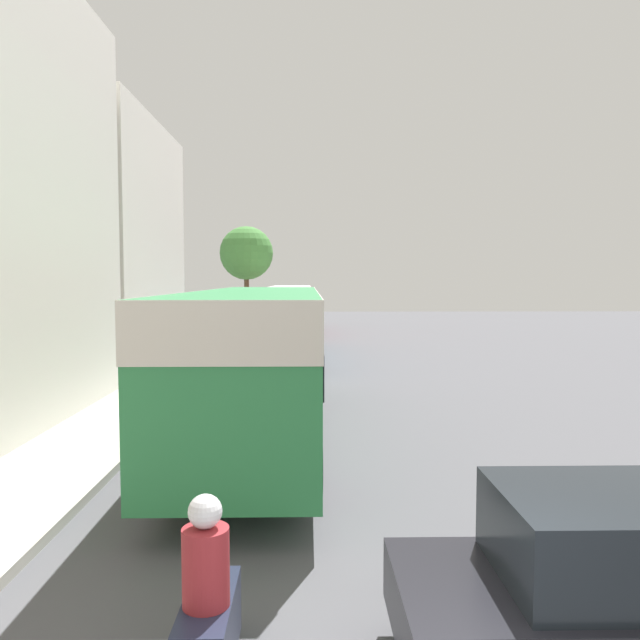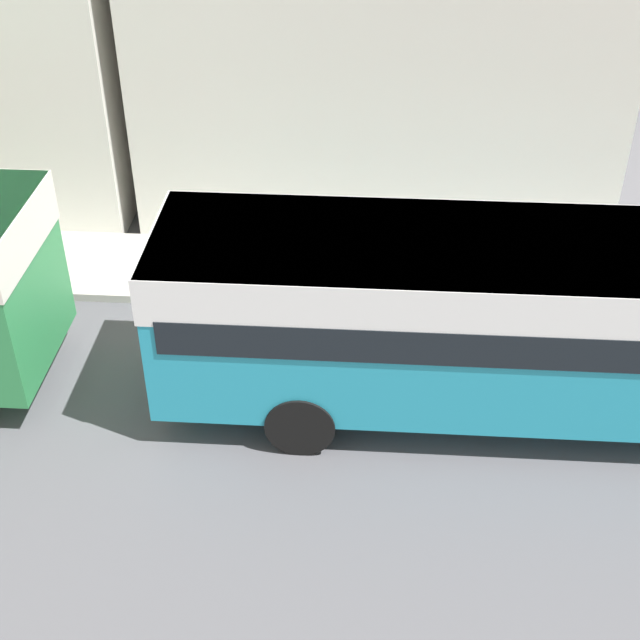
{
  "view_description": "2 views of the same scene",
  "coord_description": "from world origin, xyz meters",
  "px_view_note": "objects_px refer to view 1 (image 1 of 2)",
  "views": [
    {
      "loc": [
        -0.7,
        -3.22,
        3.35
      ],
      "look_at": [
        -0.15,
        24.92,
        1.48
      ],
      "focal_mm": 35.0,
      "sensor_mm": 36.0,
      "label": 1
    },
    {
      "loc": [
        8.86,
        20.11,
        8.96
      ],
      "look_at": [
        -1.91,
        19.39,
        1.28
      ],
      "focal_mm": 50.0,
      "sensor_mm": 36.0,
      "label": 2
    }
  ],
  "objects_px": {
    "car_crossing": "(626,586)",
    "pedestrian_near_curb": "(220,326)",
    "bus_following": "(286,314)",
    "bus_third_in_line": "(290,302)",
    "bus_lead": "(259,343)",
    "motorcycle_behind_lead": "(208,624)"
  },
  "relations": [
    {
      "from": "bus_lead",
      "to": "bus_following",
      "type": "bearing_deg",
      "value": 89.51
    },
    {
      "from": "bus_lead",
      "to": "bus_following",
      "type": "distance_m",
      "value": 12.99
    },
    {
      "from": "car_crossing",
      "to": "pedestrian_near_curb",
      "type": "relative_size",
      "value": 2.35
    },
    {
      "from": "bus_third_in_line",
      "to": "motorcycle_behind_lead",
      "type": "xyz_separation_m",
      "value": [
        0.31,
        -33.92,
        -1.19
      ]
    },
    {
      "from": "bus_lead",
      "to": "car_crossing",
      "type": "xyz_separation_m",
      "value": [
        3.65,
        -7.95,
        -1.2
      ]
    },
    {
      "from": "bus_following",
      "to": "motorcycle_behind_lead",
      "type": "xyz_separation_m",
      "value": [
        0.14,
        -21.22,
        -1.19
      ]
    },
    {
      "from": "bus_third_in_line",
      "to": "pedestrian_near_curb",
      "type": "xyz_separation_m",
      "value": [
        -3.32,
        -7.3,
        -0.91
      ]
    },
    {
      "from": "bus_lead",
      "to": "motorcycle_behind_lead",
      "type": "xyz_separation_m",
      "value": [
        0.25,
        -8.23,
        -1.33
      ]
    },
    {
      "from": "pedestrian_near_curb",
      "to": "bus_lead",
      "type": "bearing_deg",
      "value": -79.58
    },
    {
      "from": "bus_lead",
      "to": "bus_third_in_line",
      "type": "xyz_separation_m",
      "value": [
        -0.06,
        25.68,
        -0.13
      ]
    },
    {
      "from": "motorcycle_behind_lead",
      "to": "bus_lead",
      "type": "bearing_deg",
      "value": 91.73
    },
    {
      "from": "bus_following",
      "to": "bus_lead",
      "type": "bearing_deg",
      "value": -90.49
    },
    {
      "from": "pedestrian_near_curb",
      "to": "bus_third_in_line",
      "type": "bearing_deg",
      "value": 65.54
    },
    {
      "from": "motorcycle_behind_lead",
      "to": "car_crossing",
      "type": "xyz_separation_m",
      "value": [
        3.4,
        0.28,
        0.13
      ]
    },
    {
      "from": "car_crossing",
      "to": "pedestrian_near_curb",
      "type": "bearing_deg",
      "value": 14.94
    },
    {
      "from": "bus_lead",
      "to": "pedestrian_near_curb",
      "type": "distance_m",
      "value": 18.72
    },
    {
      "from": "car_crossing",
      "to": "pedestrian_near_curb",
      "type": "height_order",
      "value": "pedestrian_near_curb"
    },
    {
      "from": "bus_lead",
      "to": "motorcycle_behind_lead",
      "type": "height_order",
      "value": "bus_lead"
    },
    {
      "from": "car_crossing",
      "to": "bus_following",
      "type": "bearing_deg",
      "value": 9.59
    },
    {
      "from": "bus_following",
      "to": "bus_third_in_line",
      "type": "height_order",
      "value": "bus_third_in_line"
    },
    {
      "from": "bus_following",
      "to": "car_crossing",
      "type": "relative_size",
      "value": 2.94
    },
    {
      "from": "bus_lead",
      "to": "bus_third_in_line",
      "type": "relative_size",
      "value": 1.0
    }
  ]
}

